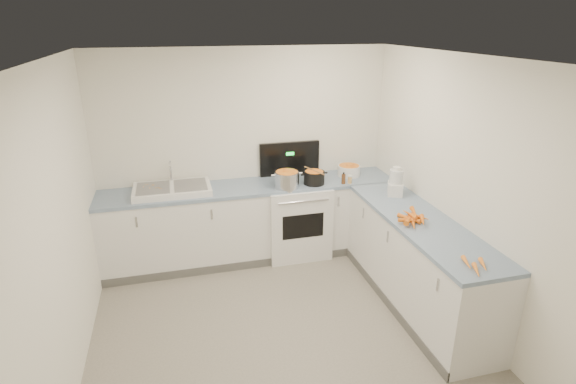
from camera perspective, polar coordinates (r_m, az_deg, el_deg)
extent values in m
cube|color=white|center=(5.52, -4.61, -3.94)|extent=(3.50, 0.60, 0.90)
cube|color=#7F96B3|center=(5.34, -4.76, 0.64)|extent=(3.50, 0.62, 0.04)
cube|color=white|center=(4.81, 16.07, -8.77)|extent=(0.60, 2.20, 0.90)
cube|color=#7F96B3|center=(4.60, 16.65, -3.67)|extent=(0.62, 2.20, 0.04)
cube|color=white|center=(5.61, 0.98, -3.46)|extent=(0.76, 0.65, 0.90)
cube|color=black|center=(5.63, 0.20, 4.28)|extent=(0.76, 0.05, 0.42)
cube|color=white|center=(5.25, -14.48, 0.31)|extent=(0.86, 0.52, 0.07)
cube|color=slate|center=(5.25, -16.75, 0.50)|extent=(0.36, 0.42, 0.01)
cube|color=slate|center=(5.24, -12.28, 0.91)|extent=(0.36, 0.42, 0.01)
cylinder|color=silver|center=(5.41, -14.67, 2.65)|extent=(0.03, 0.03, 0.24)
cylinder|color=silver|center=(5.22, -0.15, 1.49)|extent=(0.36, 0.36, 0.21)
cylinder|color=black|center=(5.35, 3.34, 1.73)|extent=(0.28, 0.28, 0.18)
cylinder|color=#AD7A47|center=(5.32, 3.36, 2.73)|extent=(0.15, 0.35, 0.02)
cylinder|color=white|center=(5.69, 7.73, 2.73)|extent=(0.35, 0.35, 0.13)
cylinder|color=#593319|center=(5.39, 7.06, 1.66)|extent=(0.05, 0.05, 0.12)
cylinder|color=#E5B266|center=(5.42, 7.86, 1.55)|extent=(0.05, 0.05, 0.09)
cube|color=white|center=(5.14, 13.45, 0.39)|extent=(0.22, 0.24, 0.14)
cylinder|color=silver|center=(5.09, 13.58, 1.92)|extent=(0.15, 0.15, 0.15)
cylinder|color=white|center=(5.07, 13.67, 2.91)|extent=(0.09, 0.09, 0.04)
cone|color=orange|center=(4.59, 15.18, -3.04)|extent=(0.10, 0.21, 0.04)
cone|color=orange|center=(4.50, 15.72, -3.49)|extent=(0.17, 0.17, 0.05)
cone|color=orange|center=(4.52, 15.56, -3.38)|extent=(0.13, 0.17, 0.05)
cone|color=orange|center=(4.60, 16.24, -3.03)|extent=(0.14, 0.16, 0.05)
cone|color=orange|center=(4.55, 14.88, -3.17)|extent=(0.14, 0.19, 0.04)
cone|color=orange|center=(4.42, 15.64, -3.95)|extent=(0.12, 0.20, 0.05)
cone|color=orange|center=(4.55, 15.15, -3.21)|extent=(0.19, 0.10, 0.04)
cone|color=orange|center=(4.55, 15.62, -3.27)|extent=(0.17, 0.07, 0.04)
cone|color=orange|center=(4.60, 15.62, -3.04)|extent=(0.17, 0.13, 0.04)
cone|color=orange|center=(4.54, 16.42, -3.07)|extent=(0.14, 0.17, 0.04)
cone|color=orange|center=(4.43, 15.03, -3.51)|extent=(0.15, 0.15, 0.05)
cone|color=orange|center=(4.64, 15.72, -2.49)|extent=(0.11, 0.22, 0.05)
cone|color=orange|center=(4.44, 14.87, -3.50)|extent=(0.17, 0.10, 0.04)
cone|color=orange|center=(4.60, 15.15, -2.70)|extent=(0.07, 0.20, 0.04)
cone|color=orange|center=(4.53, 15.44, -2.88)|extent=(0.04, 0.16, 0.04)
cone|color=orange|center=(4.44, 16.73, -3.44)|extent=(0.13, 0.20, 0.05)
cone|color=orange|center=(3.82, 22.81, -9.13)|extent=(0.12, 0.19, 0.04)
cone|color=orange|center=(3.92, 23.54, -8.45)|extent=(0.11, 0.18, 0.04)
cone|color=orange|center=(3.90, 21.74, -8.33)|extent=(0.09, 0.19, 0.04)
cube|color=tan|center=(5.31, -16.80, 0.82)|extent=(0.03, 0.03, 0.00)
cube|color=tan|center=(5.30, -16.60, 0.74)|extent=(0.04, 0.02, 0.00)
cube|color=tan|center=(5.33, -16.70, 0.93)|extent=(0.03, 0.02, 0.00)
cube|color=tan|center=(5.18, -15.90, 0.42)|extent=(0.04, 0.02, 0.00)
cube|color=tan|center=(5.13, -16.57, 0.08)|extent=(0.02, 0.04, 0.00)
cube|color=tan|center=(5.36, -17.52, 0.91)|extent=(0.04, 0.02, 0.00)
cube|color=tan|center=(5.22, -16.25, 0.55)|extent=(0.05, 0.02, 0.00)
cube|color=tan|center=(5.19, -16.97, 0.29)|extent=(0.04, 0.01, 0.00)
cube|color=tan|center=(5.24, -17.15, 0.49)|extent=(0.01, 0.05, 0.00)
cube|color=tan|center=(5.30, -17.89, 0.61)|extent=(0.01, 0.05, 0.00)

